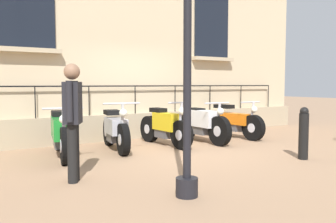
# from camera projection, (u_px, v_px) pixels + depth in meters

# --- Properties ---
(ground_plane) EXTENTS (60.00, 60.00, 0.00)m
(ground_plane) POSITION_uv_depth(u_px,v_px,m) (175.00, 149.00, 7.95)
(ground_plane) COLOR #9E7A5B
(building_facade) EXTENTS (0.82, 11.84, 6.89)m
(building_facade) POSITION_uv_depth(u_px,v_px,m) (127.00, 10.00, 9.59)
(building_facade) COLOR #C6B28E
(building_facade) RESTS_ON ground_plane
(motorcycle_green) EXTENTS (2.19, 0.85, 1.00)m
(motorcycle_green) POSITION_uv_depth(u_px,v_px,m) (61.00, 133.00, 7.08)
(motorcycle_green) COLOR black
(motorcycle_green) RESTS_ON ground_plane
(motorcycle_silver) EXTENTS (1.95, 0.81, 1.04)m
(motorcycle_silver) POSITION_uv_depth(u_px,v_px,m) (116.00, 131.00, 7.81)
(motorcycle_silver) COLOR black
(motorcycle_silver) RESTS_ON ground_plane
(motorcycle_yellow) EXTENTS (1.94, 0.56, 1.03)m
(motorcycle_yellow) POSITION_uv_depth(u_px,v_px,m) (165.00, 128.00, 8.40)
(motorcycle_yellow) COLOR black
(motorcycle_yellow) RESTS_ON ground_plane
(motorcycle_white) EXTENTS (1.99, 0.70, 0.99)m
(motorcycle_white) POSITION_uv_depth(u_px,v_px,m) (203.00, 124.00, 8.87)
(motorcycle_white) COLOR black
(motorcycle_white) RESTS_ON ground_plane
(motorcycle_orange) EXTENTS (2.03, 0.67, 0.98)m
(motorcycle_orange) POSITION_uv_depth(u_px,v_px,m) (233.00, 122.00, 9.66)
(motorcycle_orange) COLOR black
(motorcycle_orange) RESTS_ON ground_plane
(bollard) EXTENTS (0.18, 0.18, 0.98)m
(bollard) POSITION_uv_depth(u_px,v_px,m) (304.00, 133.00, 6.85)
(bollard) COLOR black
(bollard) RESTS_ON ground_plane
(pedestrian_standing) EXTENTS (0.47, 0.37, 1.70)m
(pedestrian_standing) POSITION_uv_depth(u_px,v_px,m) (73.00, 115.00, 5.24)
(pedestrian_standing) COLOR black
(pedestrian_standing) RESTS_ON ground_plane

